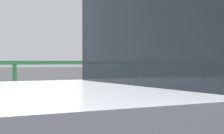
% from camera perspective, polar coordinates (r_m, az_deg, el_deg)
% --- Properties ---
extents(parking_meter, '(0.18, 0.19, 1.52)m').
position_cam_1_polar(parking_meter, '(3.90, -2.89, 0.62)').
color(parking_meter, slate).
rests_on(parking_meter, sidewalk_curb).
extents(pedestrian_at_meter, '(0.61, 0.65, 1.70)m').
position_cam_1_polar(pedestrian_at_meter, '(4.21, 3.24, -1.28)').
color(pedestrian_at_meter, '#1E233F').
rests_on(pedestrian_at_meter, sidewalk_curb).
extents(background_railing, '(24.06, 0.06, 1.14)m').
position_cam_1_polar(background_railing, '(5.74, -14.44, -2.23)').
color(background_railing, '#1E602D').
rests_on(background_railing, sidewalk_curb).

